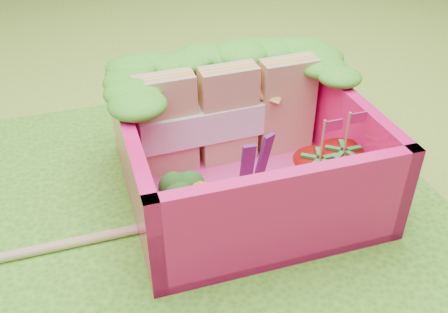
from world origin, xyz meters
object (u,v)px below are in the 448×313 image
bento_box (243,149)px  chopsticks (13,255)px  strawberry_right (340,173)px  strawberry_left (317,181)px  sandwich_stack (229,115)px  broccoli (179,197)px

bento_box → chopsticks: (-1.26, -0.19, -0.25)m
strawberry_right → chopsticks: strawberry_right is taller
strawberry_right → chopsticks: size_ratio=0.25×
strawberry_right → chopsticks: (-1.74, 0.08, -0.18)m
strawberry_left → chopsticks: 1.59m
sandwich_stack → bento_box: bearing=-91.2°
strawberry_left → sandwich_stack: bearing=118.6°
sandwich_stack → broccoli: size_ratio=3.21×
broccoli → chopsticks: broccoli is taller
bento_box → strawberry_right: size_ratio=2.48×
bento_box → sandwich_stack: sandwich_stack is taller
sandwich_stack → broccoli: bearing=-129.4°
chopsticks → bento_box: bearing=8.6°
strawberry_left → strawberry_right: (0.16, 0.03, 0.00)m
bento_box → strawberry_left: 0.44m
sandwich_stack → chopsticks: sandwich_stack is taller
broccoli → strawberry_left: size_ratio=0.65×
sandwich_stack → chopsticks: 1.39m
sandwich_stack → strawberry_right: (0.47, -0.54, -0.15)m
broccoli → strawberry_right: (0.90, -0.01, -0.04)m
strawberry_left → chopsticks: bearing=176.2°
strawberry_right → bento_box: bearing=150.5°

